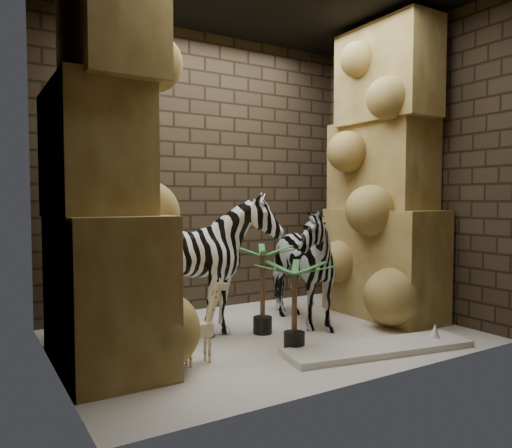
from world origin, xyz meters
TOP-DOWN VIEW (x-y plane):
  - floor at (0.00, 0.00)m, footprint 3.50×3.50m
  - wall_back at (0.00, 1.25)m, footprint 3.50×0.00m
  - wall_front at (0.00, -1.25)m, footprint 3.50×0.00m
  - wall_left at (-1.75, 0.00)m, footprint 0.00×3.00m
  - wall_right at (1.75, 0.00)m, footprint 0.00×3.00m
  - rock_pillar_left at (-1.40, 0.00)m, footprint 0.68×1.30m
  - rock_pillar_right at (1.42, 0.00)m, footprint 0.58×1.25m
  - zebra_right at (0.44, 0.21)m, footprint 0.72×1.17m
  - zebra_left at (-0.47, 0.33)m, footprint 1.05×1.29m
  - giraffe_toy at (-0.83, -0.36)m, footprint 0.33×0.15m
  - palm_front at (0.01, 0.08)m, footprint 0.36×0.36m
  - palm_back at (-0.04, -0.48)m, footprint 0.36×0.36m
  - surfboard at (0.53, -0.83)m, footprint 1.62×0.66m

SIDE VIEW (x-z plane):
  - floor at x=0.00m, z-range 0.00..0.00m
  - surfboard at x=0.53m, z-range 0.00..0.05m
  - giraffe_toy at x=-0.83m, z-range 0.00..0.63m
  - palm_back at x=-0.04m, z-range 0.00..0.72m
  - palm_front at x=0.01m, z-range 0.00..0.81m
  - zebra_left at x=-0.47m, z-range 0.00..1.15m
  - zebra_right at x=0.44m, z-range 0.00..1.32m
  - wall_back at x=0.00m, z-range -0.25..3.25m
  - wall_front at x=0.00m, z-range -0.25..3.25m
  - wall_left at x=-1.75m, z-range 0.00..3.00m
  - wall_right at x=1.75m, z-range 0.00..3.00m
  - rock_pillar_left at x=-1.40m, z-range 0.00..3.00m
  - rock_pillar_right at x=1.42m, z-range 0.00..3.00m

